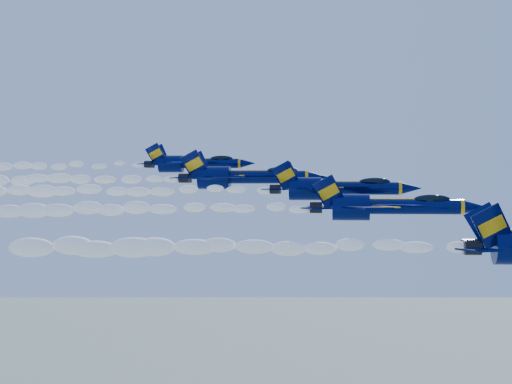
# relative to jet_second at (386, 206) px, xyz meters

# --- Properties ---
(smoke_trail_jet_lead) EXTENTS (40.24, 2.08, 1.87)m
(smoke_trail_jet_lead) POSITION_rel_jet_second_xyz_m (-14.11, -9.64, -3.46)
(smoke_trail_jet_lead) COLOR white
(jet_second) EXTENTS (17.49, 14.35, 6.50)m
(jet_second) POSITION_rel_jet_second_xyz_m (0.00, 0.00, 0.00)
(jet_second) COLOR #00073C
(smoke_trail_jet_second) EXTENTS (40.24, 1.81, 1.63)m
(smoke_trail_jet_second) POSITION_rel_jet_second_xyz_m (-27.60, 0.00, -0.38)
(smoke_trail_jet_second) COLOR white
(jet_third) EXTENTS (16.65, 13.66, 6.19)m
(jet_third) POSITION_rel_jet_second_xyz_m (-5.08, 6.90, 1.85)
(jet_third) COLOR #00073C
(smoke_trail_jet_third) EXTENTS (40.24, 1.72, 1.55)m
(smoke_trail_jet_third) POSITION_rel_jet_second_xyz_m (-32.32, 6.90, 1.48)
(smoke_trail_jet_third) COLOR white
(jet_fourth) EXTENTS (18.29, 15.00, 6.80)m
(jet_fourth) POSITION_rel_jet_second_xyz_m (-16.27, 14.09, 3.22)
(jet_fourth) COLOR #00073C
(smoke_trail_jet_fourth) EXTENTS (40.24, 1.89, 1.70)m
(smoke_trail_jet_fourth) POSITION_rel_jet_second_xyz_m (-44.21, 14.09, 2.84)
(smoke_trail_jet_fourth) COLOR white
(jet_fifth) EXTENTS (15.13, 12.41, 5.62)m
(jet_fifth) POSITION_rel_jet_second_xyz_m (-24.35, 22.56, 5.21)
(jet_fifth) COLOR #00073C
(smoke_trail_jet_fifth) EXTENTS (40.24, 1.56, 1.41)m
(smoke_trail_jet_fifth) POSITION_rel_jet_second_xyz_m (-50.94, 22.56, 4.86)
(smoke_trail_jet_fifth) COLOR white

